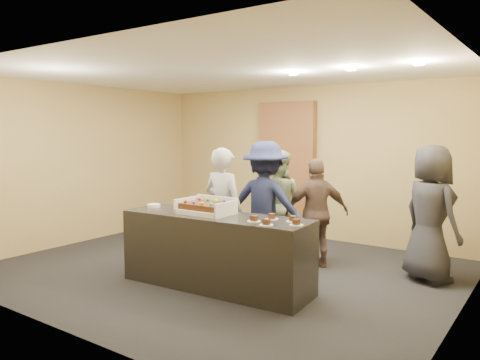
{
  "coord_description": "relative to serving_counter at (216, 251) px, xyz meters",
  "views": [
    {
      "loc": [
        3.84,
        -5.06,
        1.91
      ],
      "look_at": [
        0.29,
        0.0,
        1.26
      ],
      "focal_mm": 35.0,
      "sensor_mm": 36.0,
      "label": 1
    }
  ],
  "objects": [
    {
      "name": "sheet_cake",
      "position": [
        -0.15,
        -0.0,
        0.55
      ],
      "size": [
        0.56,
        0.39,
        0.11
      ],
      "color": "#33170B",
      "rests_on": "cake_box"
    },
    {
      "name": "person_navy_man",
      "position": [
        0.03,
        1.09,
        0.44
      ],
      "size": [
        1.24,
        0.85,
        1.78
      ],
      "primitive_type": "imported",
      "rotation": [
        0.0,
        0.0,
        3.32
      ],
      "color": "#181E3E",
      "rests_on": "floor"
    },
    {
      "name": "cake_box",
      "position": [
        -0.15,
        0.02,
        0.5
      ],
      "size": [
        0.66,
        0.45,
        0.19
      ],
      "color": "white",
      "rests_on": "serving_counter"
    },
    {
      "name": "person_dark_suit",
      "position": [
        2.07,
        1.77,
        0.42
      ],
      "size": [
        1.02,
        0.94,
        1.74
      ],
      "primitive_type": "imported",
      "rotation": [
        0.0,
        0.0,
        2.53
      ],
      "color": "#25252A",
      "rests_on": "floor"
    },
    {
      "name": "person_sage_man",
      "position": [
        -0.08,
        1.6,
        0.37
      ],
      "size": [
        0.92,
        0.8,
        1.63
      ],
      "primitive_type": "imported",
      "rotation": [
        0.0,
        0.0,
        3.39
      ],
      "color": "#91A178",
      "rests_on": "floor"
    },
    {
      "name": "ceiling_spotlights",
      "position": [
        1.22,
        1.15,
        2.22
      ],
      "size": [
        1.72,
        0.12,
        0.03
      ],
      "color": "#FFEAC6",
      "rests_on": "ceiling"
    },
    {
      "name": "slice_b",
      "position": [
        0.71,
        0.15,
        0.47
      ],
      "size": [
        0.15,
        0.15,
        0.07
      ],
      "color": "white",
      "rests_on": "serving_counter"
    },
    {
      "name": "person_server_grey",
      "position": [
        -0.35,
        0.62,
        0.4
      ],
      "size": [
        0.63,
        0.43,
        1.69
      ],
      "primitive_type": "imported",
      "rotation": [
        0.0,
        0.0,
        3.1
      ],
      "color": "#A3A3A8",
      "rests_on": "floor"
    },
    {
      "name": "room",
      "position": [
        -0.38,
        0.65,
        0.9
      ],
      "size": [
        6.04,
        6.0,
        2.7
      ],
      "color": "black",
      "rests_on": "ground"
    },
    {
      "name": "slice_a",
      "position": [
        0.61,
        -0.08,
        0.47
      ],
      "size": [
        0.15,
        0.15,
        0.07
      ],
      "color": "white",
      "rests_on": "serving_counter"
    },
    {
      "name": "slice_e",
      "position": [
        1.1,
        0.01,
        0.47
      ],
      "size": [
        0.15,
        0.15,
        0.07
      ],
      "color": "white",
      "rests_on": "serving_counter"
    },
    {
      "name": "plate_stack",
      "position": [
        -1.03,
        -0.01,
        0.47
      ],
      "size": [
        0.17,
        0.17,
        0.04
      ],
      "primitive_type": "cylinder",
      "color": "white",
      "rests_on": "serving_counter"
    },
    {
      "name": "slice_d",
      "position": [
        0.97,
        0.16,
        0.47
      ],
      "size": [
        0.15,
        0.15,
        0.07
      ],
      "color": "white",
      "rests_on": "serving_counter"
    },
    {
      "name": "storage_cabinet",
      "position": [
        -0.74,
        3.06,
        0.77
      ],
      "size": [
        1.11,
        0.15,
        2.44
      ],
      "primitive_type": "cube",
      "color": "brown",
      "rests_on": "floor"
    },
    {
      "name": "serving_counter",
      "position": [
        0.0,
        0.0,
        0.0
      ],
      "size": [
        2.44,
        0.85,
        0.9
      ],
      "primitive_type": "cube",
      "rotation": [
        0.0,
        0.0,
        0.06
      ],
      "color": "black",
      "rests_on": "floor"
    },
    {
      "name": "slice_c",
      "position": [
        0.83,
        -0.18,
        0.47
      ],
      "size": [
        0.15,
        0.15,
        0.07
      ],
      "color": "white",
      "rests_on": "serving_counter"
    },
    {
      "name": "person_brown_extra",
      "position": [
        0.62,
        1.5,
        0.32
      ],
      "size": [
        0.93,
        0.87,
        1.54
      ],
      "primitive_type": "imported",
      "rotation": [
        0.0,
        0.0,
        3.86
      ],
      "color": "brown",
      "rests_on": "floor"
    }
  ]
}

